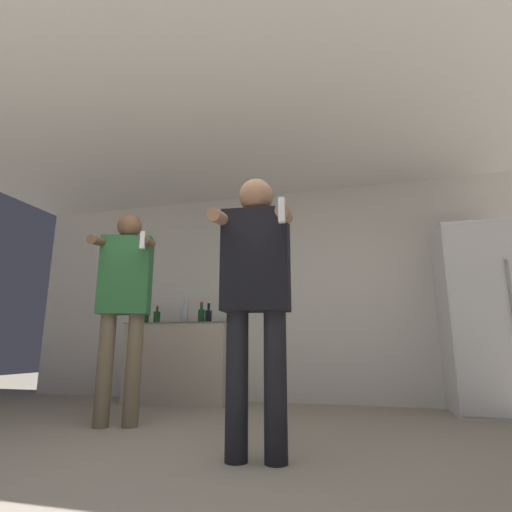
# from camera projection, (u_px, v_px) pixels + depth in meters

# --- Properties ---
(ground_plane) EXTENTS (14.00, 14.00, 0.00)m
(ground_plane) POSITION_uv_depth(u_px,v_px,m) (150.00, 507.00, 1.62)
(ground_plane) COLOR gray
(wall_back) EXTENTS (7.00, 0.06, 2.55)m
(wall_back) POSITION_uv_depth(u_px,v_px,m) (288.00, 292.00, 4.86)
(wall_back) COLOR silver
(wall_back) RESTS_ON ground_plane
(ceiling_slab) EXTENTS (7.00, 3.63, 0.05)m
(ceiling_slab) POSITION_uv_depth(u_px,v_px,m) (253.00, 129.00, 3.65)
(ceiling_slab) COLOR silver
(ceiling_slab) RESTS_ON wall_back
(refrigerator) EXTENTS (0.63, 0.72, 1.82)m
(refrigerator) POSITION_uv_depth(u_px,v_px,m) (478.00, 318.00, 3.93)
(refrigerator) COLOR white
(refrigerator) RESTS_ON ground_plane
(counter) EXTENTS (1.26, 0.60, 0.90)m
(counter) POSITION_uv_depth(u_px,v_px,m) (182.00, 362.00, 4.69)
(counter) COLOR #BCB29E
(counter) RESTS_ON ground_plane
(bottle_clear_vodka) EXTENTS (0.08, 0.08, 0.29)m
(bottle_clear_vodka) POSITION_uv_depth(u_px,v_px,m) (185.00, 314.00, 4.77)
(bottle_clear_vodka) COLOR silver
(bottle_clear_vodka) RESTS_ON counter
(bottle_red_label) EXTENTS (0.08, 0.08, 0.25)m
(bottle_red_label) POSITION_uv_depth(u_px,v_px,m) (201.00, 315.00, 4.71)
(bottle_red_label) COLOR #194723
(bottle_red_label) RESTS_ON counter
(bottle_brown_liquor) EXTENTS (0.07, 0.07, 0.24)m
(bottle_brown_liquor) POSITION_uv_depth(u_px,v_px,m) (146.00, 317.00, 4.89)
(bottle_brown_liquor) COLOR #194723
(bottle_brown_liquor) RESTS_ON counter
(bottle_short_whiskey) EXTENTS (0.08, 0.08, 0.22)m
(bottle_short_whiskey) POSITION_uv_depth(u_px,v_px,m) (157.00, 317.00, 4.85)
(bottle_short_whiskey) COLOR #194723
(bottle_short_whiskey) RESTS_ON counter
(bottle_amber_bourbon) EXTENTS (0.08, 0.08, 0.25)m
(bottle_amber_bourbon) POSITION_uv_depth(u_px,v_px,m) (208.00, 315.00, 4.69)
(bottle_amber_bourbon) COLOR black
(bottle_amber_bourbon) RESTS_ON counter
(person_woman_foreground) EXTENTS (0.50, 0.46, 1.69)m
(person_woman_foreground) POSITION_uv_depth(u_px,v_px,m) (256.00, 288.00, 2.43)
(person_woman_foreground) COLOR black
(person_woman_foreground) RESTS_ON ground_plane
(person_man_side) EXTENTS (0.57, 0.58, 1.79)m
(person_man_side) POSITION_uv_depth(u_px,v_px,m) (124.00, 296.00, 3.42)
(person_man_side) COLOR #75664C
(person_man_side) RESTS_ON ground_plane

